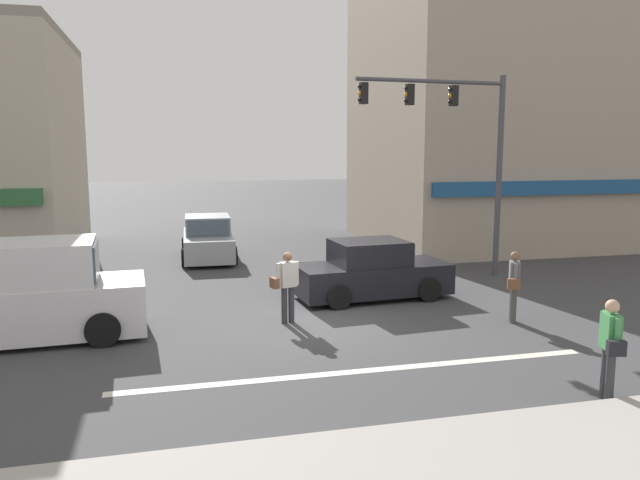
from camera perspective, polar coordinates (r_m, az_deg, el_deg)
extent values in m
plane|color=#3D3D3F|center=(14.87, -0.38, -7.32)|extent=(120.00, 120.00, 0.00)
cube|color=silver|center=(11.67, 3.80, -11.87)|extent=(9.00, 0.24, 0.01)
cube|color=tan|center=(28.24, 16.86, 11.22)|extent=(11.63, 9.15, 11.08)
cube|color=#1E5184|center=(24.34, 22.22, 4.49)|extent=(11.05, 0.24, 0.50)
cylinder|color=brown|center=(24.11, 15.23, 7.17)|extent=(0.22, 0.22, 7.20)
cube|color=#473828|center=(24.26, 15.54, 14.74)|extent=(1.40, 0.12, 0.10)
cylinder|color=#47474C|center=(20.26, 16.04, 5.50)|extent=(0.18, 0.18, 6.20)
cylinder|color=#47474C|center=(19.09, 10.23, 14.10)|extent=(4.80, 0.45, 0.12)
cube|color=black|center=(19.40, 12.12, 12.77)|extent=(0.22, 0.25, 0.60)
sphere|color=black|center=(19.35, 11.83, 13.32)|extent=(0.12, 0.12, 0.12)
sphere|color=orange|center=(19.34, 11.81, 12.79)|extent=(0.12, 0.12, 0.12)
sphere|color=black|center=(19.33, 11.79, 12.26)|extent=(0.12, 0.12, 0.12)
cube|color=black|center=(18.72, 8.21, 13.02)|extent=(0.22, 0.25, 0.60)
sphere|color=black|center=(18.69, 7.88, 13.59)|extent=(0.12, 0.12, 0.12)
sphere|color=orange|center=(18.67, 7.87, 13.04)|extent=(0.12, 0.12, 0.12)
sphere|color=black|center=(18.66, 7.86, 12.49)|extent=(0.12, 0.12, 0.12)
cube|color=black|center=(18.14, 4.01, 13.24)|extent=(0.22, 0.25, 0.60)
sphere|color=black|center=(18.11, 3.66, 13.82)|extent=(0.12, 0.12, 0.12)
sphere|color=orange|center=(18.10, 3.65, 13.25)|extent=(0.12, 0.12, 0.12)
sphere|color=black|center=(18.08, 3.64, 12.68)|extent=(0.12, 0.12, 0.12)
cube|color=#999EA3|center=(22.93, -10.20, -0.41)|extent=(1.86, 4.16, 0.80)
cube|color=#999EA3|center=(22.93, -10.26, 1.41)|extent=(1.63, 1.96, 0.64)
cube|color=#475666|center=(21.97, -10.18, 1.10)|extent=(1.44, 0.11, 0.54)
cylinder|color=black|center=(21.76, -7.84, -1.42)|extent=(0.20, 0.65, 0.64)
cylinder|color=black|center=(21.70, -12.32, -1.57)|extent=(0.20, 0.65, 0.64)
cylinder|color=black|center=(24.26, -8.28, -0.40)|extent=(0.20, 0.65, 0.64)
cylinder|color=black|center=(24.21, -12.30, -0.52)|extent=(0.20, 0.65, 0.64)
cube|color=silver|center=(14.55, -24.82, -5.79)|extent=(4.69, 2.07, 1.10)
cube|color=silver|center=(14.40, -26.25, -1.96)|extent=(3.29, 1.96, 0.90)
cube|color=#475666|center=(14.22, -19.80, -1.70)|extent=(0.14, 1.66, 0.76)
cylinder|color=black|center=(15.38, -19.00, -5.87)|extent=(0.73, 0.24, 0.72)
cylinder|color=black|center=(13.61, -19.25, -7.76)|extent=(0.73, 0.24, 0.72)
cube|color=black|center=(16.90, 4.79, -3.52)|extent=(4.22, 2.01, 0.80)
cube|color=black|center=(16.72, 4.51, -1.13)|extent=(2.01, 1.70, 0.64)
cube|color=#475666|center=(17.12, 7.50, -0.95)|extent=(0.17, 1.44, 0.54)
cylinder|color=black|center=(18.22, 7.41, -3.37)|extent=(0.65, 0.23, 0.64)
cylinder|color=black|center=(16.75, 9.95, -4.50)|extent=(0.65, 0.23, 0.64)
cylinder|color=black|center=(17.28, -0.22, -3.96)|extent=(0.65, 0.23, 0.64)
cylinder|color=black|center=(15.72, 1.74, -5.24)|extent=(0.65, 0.23, 0.64)
cylinder|color=#333338|center=(11.36, 24.62, -10.95)|extent=(0.14, 0.14, 0.86)
cylinder|color=#333338|center=(11.21, 24.99, -11.24)|extent=(0.14, 0.14, 0.86)
cube|color=#3F8C4C|center=(11.07, 25.04, -7.57)|extent=(0.31, 0.41, 0.58)
sphere|color=tan|center=(10.97, 25.18, -5.51)|extent=(0.22, 0.22, 0.22)
cylinder|color=#3F8C4C|center=(11.29, 24.55, -7.25)|extent=(0.09, 0.09, 0.56)
cylinder|color=#3F8C4C|center=(10.86, 25.55, -7.91)|extent=(0.09, 0.09, 0.56)
cube|color=black|center=(10.83, 25.46, -8.92)|extent=(0.30, 0.19, 0.24)
cylinder|color=#333338|center=(14.59, -2.64, -5.90)|extent=(0.14, 0.14, 0.86)
cylinder|color=#333338|center=(14.51, -3.27, -5.98)|extent=(0.14, 0.14, 0.86)
cube|color=beige|center=(14.38, -2.98, -3.16)|extent=(0.41, 0.31, 0.58)
sphere|color=brown|center=(14.30, -2.99, -1.55)|extent=(0.22, 0.22, 0.22)
cylinder|color=beige|center=(14.49, -2.13, -3.07)|extent=(0.09, 0.09, 0.56)
cylinder|color=beige|center=(14.28, -3.84, -3.26)|extent=(0.09, 0.09, 0.56)
cube|color=brown|center=(14.31, -4.19, -3.94)|extent=(0.19, 0.30, 0.24)
cylinder|color=#4C4742|center=(15.37, 17.20, -5.53)|extent=(0.14, 0.14, 0.86)
cylinder|color=#4C4742|center=(15.19, 17.27, -5.69)|extent=(0.14, 0.14, 0.86)
cube|color=slate|center=(15.12, 17.35, -2.96)|extent=(0.35, 0.42, 0.58)
sphere|color=brown|center=(15.05, 17.42, -1.43)|extent=(0.22, 0.22, 0.22)
cylinder|color=slate|center=(15.36, 17.26, -2.79)|extent=(0.09, 0.09, 0.56)
cylinder|color=slate|center=(14.89, 17.45, -3.15)|extent=(0.09, 0.09, 0.56)
cube|color=brown|center=(14.84, 17.30, -3.86)|extent=(0.30, 0.23, 0.24)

